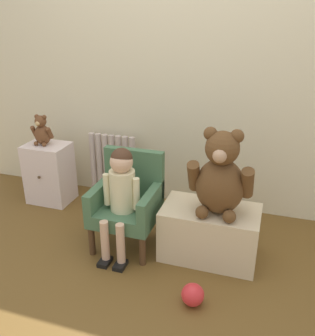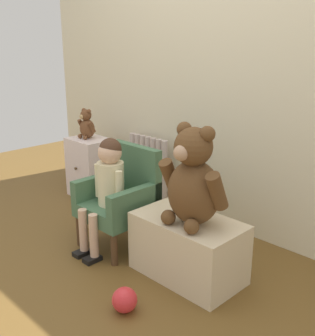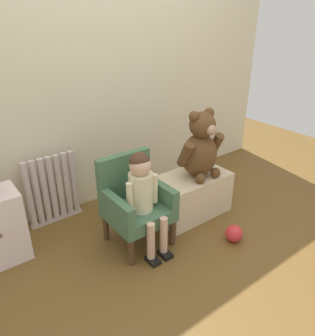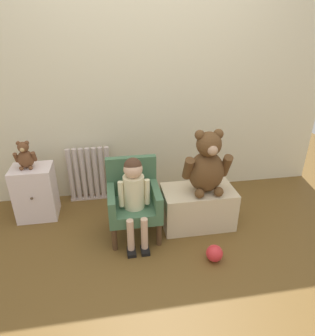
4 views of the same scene
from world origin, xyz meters
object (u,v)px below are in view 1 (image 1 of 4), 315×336
object	(u,v)px
low_bench	(210,233)
large_teddy_bear	(220,177)
child_figure	(121,187)
small_teddy_bear	(42,132)
small_dresser	(50,173)
child_armchair	(128,200)
toy_ball	(193,295)
radiator	(113,167)

from	to	relation	value
low_bench	large_teddy_bear	distance (m)	0.43
child_figure	low_bench	xyz separation A→B (m)	(0.58, 0.12, -0.31)
large_teddy_bear	small_teddy_bear	distance (m)	1.58
small_dresser	low_bench	bearing A→B (deg)	-14.36
small_dresser	child_armchair	distance (m)	0.96
child_armchair	small_teddy_bear	size ratio (longest dim) A/B	2.62
low_bench	toy_ball	distance (m)	0.50
large_teddy_bear	toy_ball	distance (m)	0.71
small_dresser	toy_ball	xyz separation A→B (m)	(1.45, -0.85, -0.19)
small_teddy_bear	radiator	bearing A→B (deg)	23.78
child_figure	small_teddy_bear	world-z (taller)	small_teddy_bear
child_figure	toy_ball	xyz separation A→B (m)	(0.58, -0.36, -0.42)
large_teddy_bear	small_teddy_bear	bearing A→B (deg)	165.33
child_armchair	child_figure	bearing A→B (deg)	-90.00
low_bench	small_teddy_bear	xyz separation A→B (m)	(-1.48, 0.37, 0.45)
small_dresser	small_teddy_bear	xyz separation A→B (m)	(-0.02, 0.00, 0.37)
radiator	low_bench	distance (m)	1.14
radiator	low_bench	bearing A→B (deg)	-31.85
low_bench	large_teddy_bear	size ratio (longest dim) A/B	1.14
large_teddy_bear	toy_ball	bearing A→B (deg)	-95.97
child_figure	low_bench	world-z (taller)	child_figure
large_teddy_bear	child_armchair	bearing A→B (deg)	178.48
toy_ball	low_bench	bearing A→B (deg)	90.04
small_teddy_bear	toy_ball	bearing A→B (deg)	-30.08
low_bench	radiator	bearing A→B (deg)	148.15
radiator	child_armchair	xyz separation A→B (m)	(0.39, -0.61, 0.05)
small_dresser	large_teddy_bear	world-z (taller)	large_teddy_bear
radiator	small_dresser	size ratio (longest dim) A/B	1.12
child_figure	radiator	bearing A→B (deg)	118.43
small_teddy_bear	toy_ball	size ratio (longest dim) A/B	1.92
low_bench	small_teddy_bear	distance (m)	1.59
child_armchair	child_figure	distance (m)	0.19
radiator	large_teddy_bear	size ratio (longest dim) A/B	1.03
small_teddy_bear	low_bench	bearing A→B (deg)	-14.19
child_armchair	low_bench	size ratio (longest dim) A/B	1.05
child_figure	toy_ball	bearing A→B (deg)	-32.22
large_teddy_bear	radiator	bearing A→B (deg)	148.32
low_bench	large_teddy_bear	world-z (taller)	large_teddy_bear
radiator	child_figure	world-z (taller)	child_figure
radiator	low_bench	size ratio (longest dim) A/B	0.91
child_figure	toy_ball	world-z (taller)	child_figure
child_armchair	toy_ball	xyz separation A→B (m)	(0.58, -0.47, -0.27)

